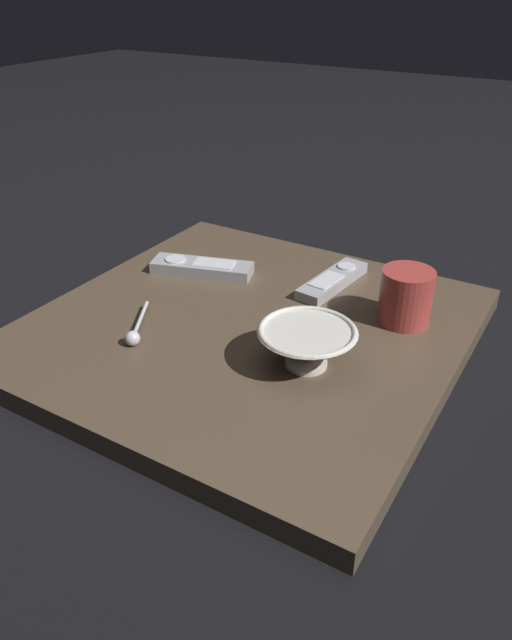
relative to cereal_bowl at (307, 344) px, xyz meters
The scene contains 7 objects.
ground_plane 0.17m from the cereal_bowl, 23.99° to the right, with size 6.00×6.00×0.00m, color black.
table 0.16m from the cereal_bowl, 23.99° to the right, with size 0.66×0.66×0.04m.
cereal_bowl is the anchor object (origin of this frame).
coffee_mug 0.21m from the cereal_bowl, 111.68° to the right, with size 0.08×0.08×0.09m.
teaspoon 0.27m from the cereal_bowl, 16.58° to the left, with size 0.07×0.11×0.02m.
tv_remote_near 0.26m from the cereal_bowl, 73.48° to the right, with size 0.07×0.18×0.02m.
tv_remote_far 0.35m from the cereal_bowl, 29.26° to the right, with size 0.20×0.11×0.02m.
Camera 1 is at (-0.45, 0.72, 0.54)m, focal length 34.03 mm.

